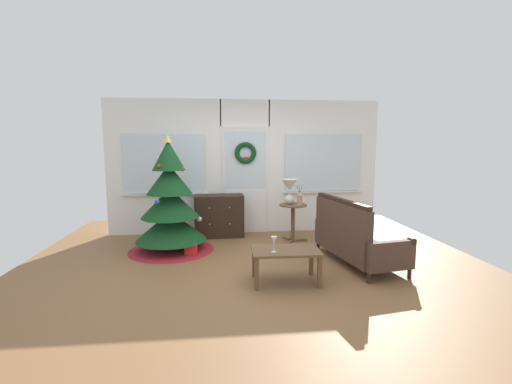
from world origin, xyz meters
name	(u,v)px	position (x,y,z in m)	size (l,w,h in m)	color
ground_plane	(257,268)	(0.00, 0.00, 0.00)	(6.76, 6.76, 0.00)	brown
back_wall_with_door	(245,167)	(0.00, 2.08, 1.28)	(5.20, 0.19, 2.55)	white
christmas_tree	(170,209)	(-1.29, 0.98, 0.68)	(1.38, 1.38, 1.86)	#4C331E
dresser_cabinet	(219,216)	(-0.51, 1.79, 0.39)	(0.91, 0.46, 0.78)	black
settee_sofa	(353,238)	(1.40, 0.05, 0.38)	(0.95, 1.65, 0.96)	black
side_table	(293,215)	(0.78, 1.28, 0.48)	(0.50, 0.48, 0.67)	brown
table_lamp	(289,188)	(0.72, 1.32, 0.96)	(0.28, 0.28, 0.44)	silver
flower_vase	(300,198)	(0.88, 1.22, 0.79)	(0.11, 0.10, 0.35)	tan
coffee_table	(286,254)	(0.31, -0.53, 0.36)	(0.85, 0.54, 0.42)	brown
wine_glass	(274,241)	(0.15, -0.63, 0.56)	(0.08, 0.08, 0.20)	silver
gift_box	(191,249)	(-0.96, 0.69, 0.10)	(0.19, 0.18, 0.19)	red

